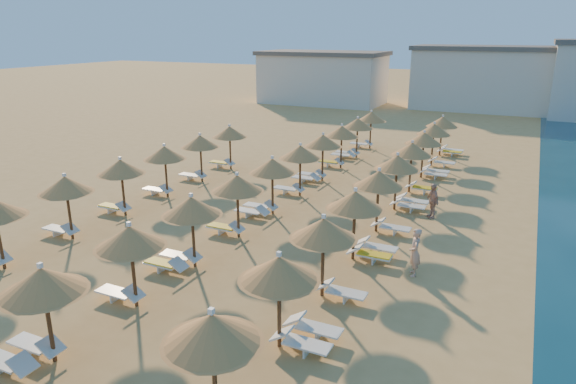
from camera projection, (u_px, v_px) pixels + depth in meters
The scene contains 8 objects.
ground at pixel (277, 251), 21.82m from camera, with size 220.00×220.00×0.00m, color tan.
hotel_blocks at pixel (479, 79), 58.85m from camera, with size 49.32×11.56×8.10m.
parasol_row_east at pixel (379, 180), 23.23m from camera, with size 2.39×36.27×3.05m.
parasol_row_west at pixel (272, 167), 25.46m from camera, with size 2.39×36.27×3.05m.
parasol_row_inland at pixel (144, 160), 26.74m from camera, with size 2.39×19.33×3.05m.
loungers at pixel (291, 213), 25.36m from camera, with size 15.29×35.39×0.66m.
beachgoer_a at pixel (415, 252), 19.38m from camera, with size 0.69×0.45×1.89m, color tan.
beachgoer_c at pixel (433, 201), 25.45m from camera, with size 1.04×0.43×1.77m, color tan.
Camera 1 is at (9.07, -17.90, 8.94)m, focal length 32.00 mm.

